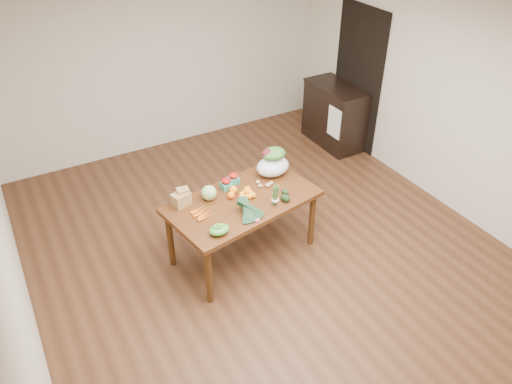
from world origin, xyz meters
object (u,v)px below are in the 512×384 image
cabbage (209,193)px  kale_bunch (251,210)px  mandarin_cluster (246,193)px  salad_bag (273,163)px  asparagus_bundle (275,195)px  cabinet (335,115)px  paper_bag (181,198)px  dining_table (243,227)px

cabbage → kale_bunch: 0.54m
mandarin_cluster → cabbage: bearing=157.9°
salad_bag → kale_bunch: bearing=-136.6°
mandarin_cluster → kale_bunch: 0.36m
asparagus_bundle → salad_bag: bearing=51.5°
mandarin_cluster → kale_bunch: kale_bunch is taller
cabbage → salad_bag: (0.84, 0.09, 0.07)m
cabinet → kale_bunch: (-2.53, -1.92, 0.36)m
cabinet → paper_bag: 3.39m
cabbage → cabinet: bearing=27.5°
cabbage → dining_table: bearing=-30.7°
dining_table → cabbage: cabbage is taller
mandarin_cluster → salad_bag: salad_bag is taller
dining_table → kale_bunch: kale_bunch is taller
paper_bag → asparagus_bundle: (0.85, -0.48, 0.04)m
dining_table → asparagus_bundle: 0.61m
cabinet → paper_bag: size_ratio=4.14×
cabinet → salad_bag: salad_bag is taller
cabinet → asparagus_bundle: 2.93m
dining_table → paper_bag: 0.79m
asparagus_bundle → mandarin_cluster: bearing=113.3°
paper_bag → kale_bunch: paper_bag is taller
cabbage → salad_bag: 0.85m
dining_table → salad_bag: salad_bag is taller
mandarin_cluster → kale_bunch: size_ratio=0.45×
paper_bag → salad_bag: (1.13, 0.04, 0.06)m
mandarin_cluster → salad_bag: size_ratio=0.46×
cabbage → salad_bag: bearing=5.8°
cabinet → cabbage: (-2.77, -1.44, 0.36)m
asparagus_bundle → dining_table: bearing=124.9°
dining_table → mandarin_cluster: 0.43m
cabbage → kale_bunch: bearing=-63.7°
dining_table → asparagus_bundle: asparagus_bundle is taller
cabbage → asparagus_bundle: bearing=-38.0°
asparagus_bundle → salad_bag: salad_bag is taller
dining_table → salad_bag: (0.53, 0.27, 0.53)m
dining_table → mandarin_cluster: mandarin_cluster is taller
mandarin_cluster → asparagus_bundle: 0.35m
dining_table → cabbage: (-0.30, 0.18, 0.46)m
cabinet → asparagus_bundle: (-2.21, -1.87, 0.40)m
paper_bag → cabbage: size_ratio=1.51×
salad_bag → cabinet: bearing=35.1°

